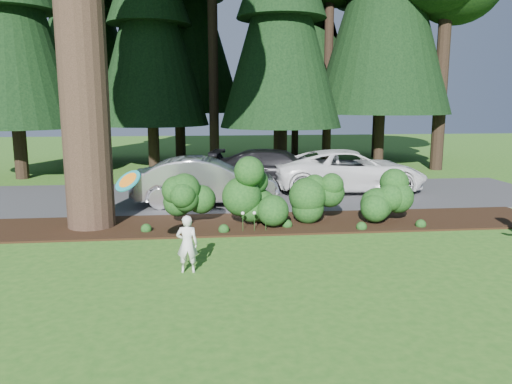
{
  "coord_description": "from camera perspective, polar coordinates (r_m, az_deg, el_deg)",
  "views": [
    {
      "loc": [
        -1.62,
        -10.08,
        3.36
      ],
      "look_at": [
        -0.39,
        1.15,
        1.3
      ],
      "focal_mm": 35.0,
      "sensor_mm": 36.0,
      "label": 1
    }
  ],
  "objects": [
    {
      "name": "car_white_suv",
      "position": [
        18.94,
        10.64,
        2.42
      ],
      "size": [
        5.71,
        2.82,
        1.56
      ],
      "primitive_type": "imported",
      "rotation": [
        0.0,
        0.0,
        1.53
      ],
      "color": "white",
      "rests_on": "driveway"
    },
    {
      "name": "frisbee",
      "position": [
        10.0,
        -14.43,
        1.26
      ],
      "size": [
        0.62,
        0.51,
        0.52
      ],
      "color": "teal",
      "rests_on": "ground"
    },
    {
      "name": "car_dark_suv",
      "position": [
        19.24,
        2.61,
        2.62
      ],
      "size": [
        5.52,
        3.21,
        1.5
      ],
      "primitive_type": "imported",
      "rotation": [
        0.0,
        0.0,
        1.35
      ],
      "color": "black",
      "rests_on": "driveway"
    },
    {
      "name": "mulch_bed",
      "position": [
        13.84,
        0.68,
        -3.61
      ],
      "size": [
        16.0,
        2.5,
        0.05
      ],
      "primitive_type": "cube",
      "color": "black",
      "rests_on": "ground"
    },
    {
      "name": "child",
      "position": [
        10.0,
        -7.87,
        -5.9
      ],
      "size": [
        0.44,
        0.3,
        1.16
      ],
      "primitive_type": "imported",
      "rotation": [
        0.0,
        0.0,
        3.08
      ],
      "color": "white",
      "rests_on": "ground"
    },
    {
      "name": "car_silver_wagon",
      "position": [
        16.28,
        -5.77,
        1.24
      ],
      "size": [
        4.75,
        1.83,
        1.54
      ],
      "primitive_type": "imported",
      "rotation": [
        0.0,
        0.0,
        1.53
      ],
      "color": "#BABABF",
      "rests_on": "driveway"
    },
    {
      "name": "ground",
      "position": [
        10.75,
        2.78,
        -7.89
      ],
      "size": [
        80.0,
        80.0,
        0.0
      ],
      "primitive_type": "plane",
      "color": "#2B631C",
      "rests_on": "ground"
    },
    {
      "name": "shrub_row",
      "position": [
        13.67,
        3.94,
        -0.44
      ],
      "size": [
        6.53,
        1.6,
        1.61
      ],
      "color": "#113912",
      "rests_on": "ground"
    },
    {
      "name": "lily_cluster",
      "position": [
        12.87,
        -0.19,
        -2.52
      ],
      "size": [
        0.69,
        0.09,
        0.57
      ],
      "color": "#113912",
      "rests_on": "ground"
    },
    {
      "name": "driveway",
      "position": [
        17.97,
        -0.95,
        -0.4
      ],
      "size": [
        22.0,
        6.0,
        0.03
      ],
      "primitive_type": "cube",
      "color": "#38383A",
      "rests_on": "ground"
    }
  ]
}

